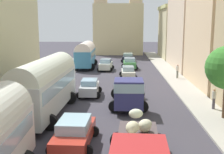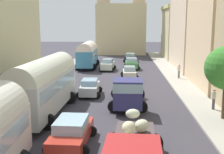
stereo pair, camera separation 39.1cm
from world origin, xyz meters
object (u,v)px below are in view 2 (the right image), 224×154
at_px(parked_bus_1, 45,83).
at_px(car_1, 131,63).
at_px(car_0, 129,72).
at_px(car_2, 130,57).
at_px(pedestrian_0, 214,98).
at_px(car_5, 108,65).
at_px(pedestrian_1, 179,71).
at_px(cargo_truck_0, 133,154).
at_px(car_4, 90,87).
at_px(cargo_truck_1, 128,92).
at_px(parked_bus_2, 88,54).
at_px(car_3, 72,132).

height_order(parked_bus_1, car_1, parked_bus_1).
relative_size(car_0, car_1, 1.03).
relative_size(car_2, pedestrian_0, 2.48).
relative_size(car_5, pedestrian_1, 2.12).
xyz_separation_m(car_2, pedestrian_0, (5.92, -29.16, 0.22)).
xyz_separation_m(car_0, pedestrian_0, (6.23, -13.38, 0.25)).
xyz_separation_m(cargo_truck_0, car_4, (-3.67, 14.70, -0.44)).
bearing_deg(pedestrian_0, parked_bus_1, -173.40).
distance_m(car_4, car_5, 14.92).
bearing_deg(pedestrian_1, cargo_truck_1, -116.28).
height_order(parked_bus_1, parked_bus_2, parked_bus_1).
height_order(parked_bus_1, car_5, parked_bus_1).
distance_m(cargo_truck_0, pedestrian_1, 23.93).
xyz_separation_m(car_3, car_4, (-0.42, 11.20, 0.02)).
bearing_deg(parked_bus_2, car_2, 48.58).
height_order(parked_bus_2, car_3, parked_bus_2).
bearing_deg(pedestrian_1, car_3, -115.06).
height_order(cargo_truck_1, car_3, cargo_truck_1).
bearing_deg(cargo_truck_1, car_4, 131.31).
height_order(parked_bus_2, car_1, parked_bus_2).
distance_m(parked_bus_1, pedestrian_0, 12.58).
xyz_separation_m(cargo_truck_1, pedestrian_0, (6.47, -0.46, -0.32)).
height_order(car_0, car_2, car_2).
xyz_separation_m(car_1, car_3, (-3.68, -27.68, -0.07)).
relative_size(cargo_truck_1, car_5, 1.84).
bearing_deg(parked_bus_1, car_0, 67.29).
distance_m(car_0, car_5, 6.68).
bearing_deg(car_3, car_2, 84.26).
height_order(cargo_truck_1, car_2, cargo_truck_1).
bearing_deg(parked_bus_1, pedestrian_1, 49.84).
bearing_deg(car_2, parked_bus_1, -102.01).
xyz_separation_m(parked_bus_2, car_3, (2.93, -28.52, -1.39)).
bearing_deg(car_5, cargo_truck_0, -84.25).
height_order(parked_bus_2, pedestrian_1, parked_bus_2).
relative_size(cargo_truck_1, pedestrian_1, 3.90).
distance_m(cargo_truck_1, pedestrian_1, 13.88).
relative_size(parked_bus_1, car_1, 2.58).
distance_m(cargo_truck_0, pedestrian_0, 12.05).
relative_size(parked_bus_2, car_4, 2.23).
height_order(parked_bus_1, cargo_truck_0, parked_bus_1).
distance_m(car_2, car_5, 10.38).
relative_size(cargo_truck_1, car_0, 1.77).
relative_size(car_1, car_3, 0.88).
distance_m(car_0, car_2, 15.78).
distance_m(parked_bus_2, pedestrian_0, 25.09).
bearing_deg(parked_bus_1, car_5, 81.34).
xyz_separation_m(cargo_truck_1, car_3, (-3.06, -7.24, -0.56)).
xyz_separation_m(car_4, pedestrian_0, (9.95, -4.42, 0.23)).
bearing_deg(car_5, parked_bus_1, -98.66).
bearing_deg(car_0, pedestrian_0, -65.04).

